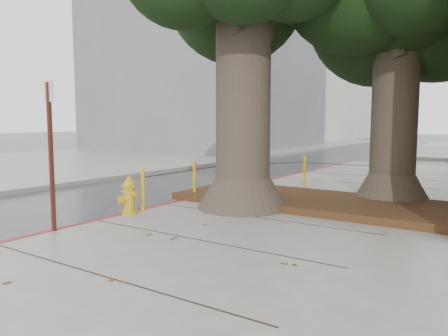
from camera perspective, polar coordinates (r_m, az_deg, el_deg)
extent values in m
plane|color=#28282B|center=(7.57, -6.53, -9.80)|extent=(140.00, 140.00, 0.00)
cube|color=slate|center=(24.43, -16.20, 1.19)|extent=(14.00, 60.00, 0.15)
cube|color=maroon|center=(10.67, -5.93, -4.70)|extent=(0.14, 26.00, 0.16)
cube|color=black|center=(10.34, 11.68, -4.28)|extent=(6.40, 2.60, 0.16)
cube|color=slate|center=(34.10, -1.55, 12.73)|extent=(12.00, 16.00, 12.00)
cube|color=silver|center=(55.26, 11.04, 11.64)|extent=(12.00, 18.00, 15.00)
cone|color=#4C3F33|center=(9.77, 2.47, -3.14)|extent=(2.04, 2.04, 0.70)
cylinder|color=#4C3F33|center=(9.66, 2.52, 8.83)|extent=(1.20, 1.20, 4.22)
cone|color=#4C3F33|center=(11.10, 21.01, -2.43)|extent=(1.77, 1.77, 0.70)
cylinder|color=#4C3F33|center=(10.99, 21.37, 6.99)|extent=(1.04, 1.04, 3.84)
cylinder|color=#DD9F0C|center=(9.57, -10.53, -2.83)|extent=(0.08, 0.08, 0.90)
sphere|color=#DD9F0C|center=(9.51, -10.58, -0.15)|extent=(0.09, 0.09, 0.09)
cylinder|color=#DD9F0C|center=(10.91, -3.87, -1.65)|extent=(0.08, 0.08, 0.90)
sphere|color=#DD9F0C|center=(10.86, -3.88, 0.70)|extent=(0.09, 0.09, 0.09)
cylinder|color=#DD9F0C|center=(12.36, 1.28, -0.72)|extent=(0.08, 0.08, 0.90)
sphere|color=#DD9F0C|center=(12.32, 1.29, 1.36)|extent=(0.09, 0.09, 0.09)
cylinder|color=#DD9F0C|center=(12.97, 10.48, -0.50)|extent=(0.08, 0.08, 0.90)
sphere|color=#DD9F0C|center=(12.93, 10.52, 1.48)|extent=(0.09, 0.09, 0.09)
cylinder|color=#DD9F0C|center=(12.46, 20.16, -1.05)|extent=(0.08, 0.08, 0.90)
sphere|color=#DD9F0C|center=(12.41, 20.24, 1.02)|extent=(0.09, 0.09, 0.09)
cylinder|color=black|center=(10.19, -7.00, -0.70)|extent=(0.02, 1.80, 0.02)
cylinder|color=black|center=(11.59, -1.13, 0.17)|extent=(0.02, 1.80, 0.02)
cylinder|color=black|center=(12.60, 6.01, 0.61)|extent=(1.51, 1.51, 0.02)
cylinder|color=black|center=(12.64, 15.26, 0.45)|extent=(2.20, 0.22, 0.02)
cylinder|color=gold|center=(9.37, -12.20, -5.66)|extent=(0.40, 0.40, 0.06)
cylinder|color=gold|center=(9.32, -12.24, -3.96)|extent=(0.28, 0.28, 0.52)
cylinder|color=gold|center=(9.27, -12.28, -2.31)|extent=(0.36, 0.36, 0.07)
cone|color=gold|center=(9.26, -12.30, -1.71)|extent=(0.34, 0.34, 0.15)
cylinder|color=gold|center=(9.25, -12.31, -1.13)|extent=(0.07, 0.07, 0.05)
cylinder|color=gold|center=(9.41, -12.68, -3.10)|extent=(0.16, 0.12, 0.09)
cylinder|color=gold|center=(9.18, -11.83, -3.31)|extent=(0.16, 0.12, 0.09)
cylinder|color=gold|center=(9.26, -12.91, -4.05)|extent=(0.17, 0.17, 0.14)
cube|color=#5999D8|center=(9.23, -12.89, -3.15)|extent=(0.07, 0.02, 0.07)
cube|color=#471911|center=(8.14, -21.64, 1.25)|extent=(0.06, 0.06, 2.59)
cube|color=silver|center=(8.13, -21.96, 9.26)|extent=(0.26, 0.03, 0.36)
imported|color=black|center=(26.75, 1.63, 3.06)|extent=(2.23, 4.60, 1.29)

